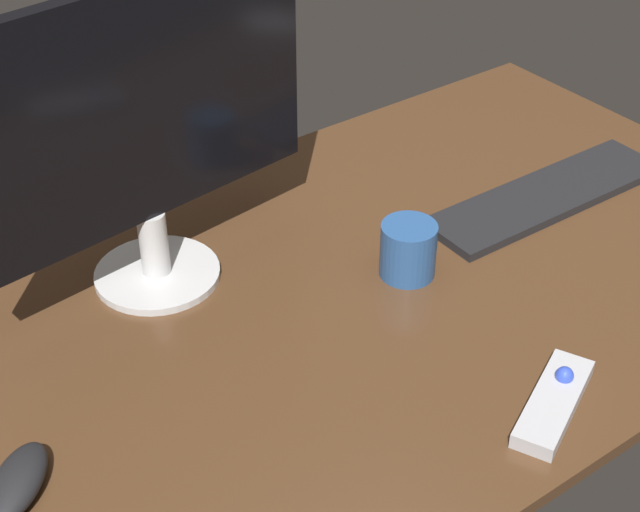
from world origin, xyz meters
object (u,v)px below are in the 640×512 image
object	(u,v)px
computer_mouse	(17,482)
coffee_mug	(408,250)
keyboard	(547,196)
media_remote	(554,401)
monitor	(140,127)

from	to	relation	value
computer_mouse	coffee_mug	distance (cm)	62.33
keyboard	media_remote	bearing A→B (deg)	-134.96
keyboard	computer_mouse	xyz separation A→B (cm)	(-93.55, -7.45, 0.86)
keyboard	coffee_mug	distance (cm)	31.76
coffee_mug	computer_mouse	bearing A→B (deg)	-174.81
monitor	keyboard	xyz separation A→B (cm)	(61.50, -18.97, -24.05)
keyboard	computer_mouse	distance (cm)	93.85
keyboard	media_remote	xyz separation A→B (cm)	(-35.07, -33.89, 0.43)
computer_mouse	media_remote	bearing A→B (deg)	-70.35
monitor	keyboard	size ratio (longest dim) A/B	1.19
monitor	coffee_mug	world-z (taller)	monitor
media_remote	monitor	bearing A→B (deg)	91.32
coffee_mug	media_remote	bearing A→B (deg)	-96.30
keyboard	computer_mouse	size ratio (longest dim) A/B	3.72
keyboard	coffee_mug	size ratio (longest dim) A/B	5.35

